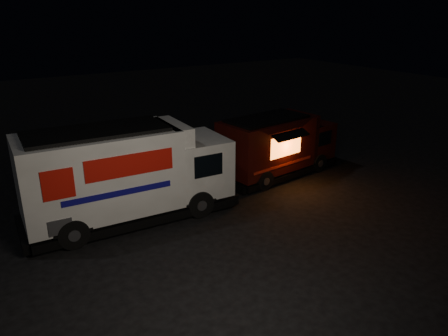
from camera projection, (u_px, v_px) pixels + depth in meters
ground at (195, 249)px, 13.71m from camera, size 80.00×80.00×0.00m
white_truck at (130, 173)px, 15.20m from camera, size 7.67×2.97×3.42m
red_truck at (279, 145)px, 19.44m from camera, size 6.13×2.84×2.75m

